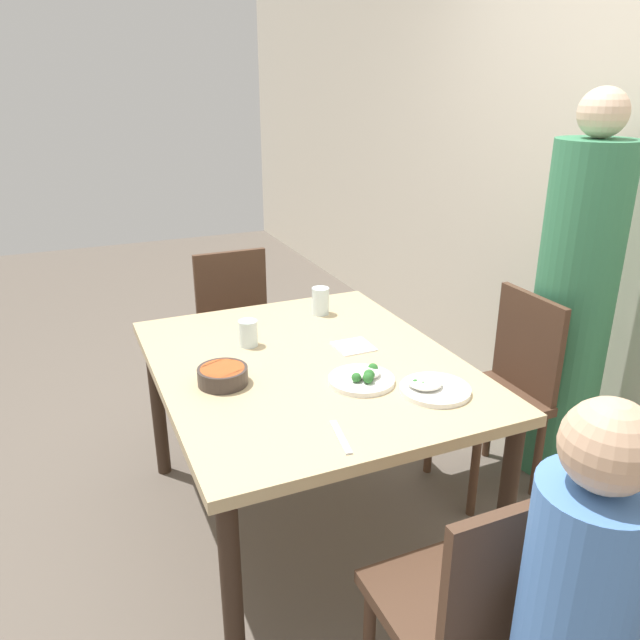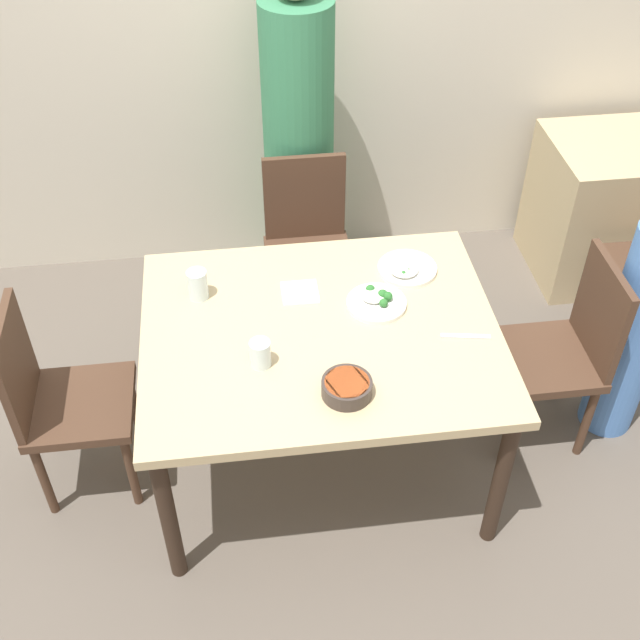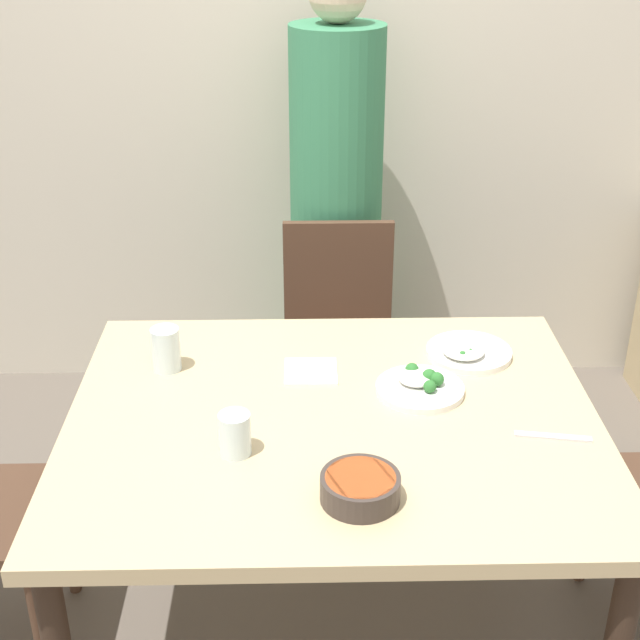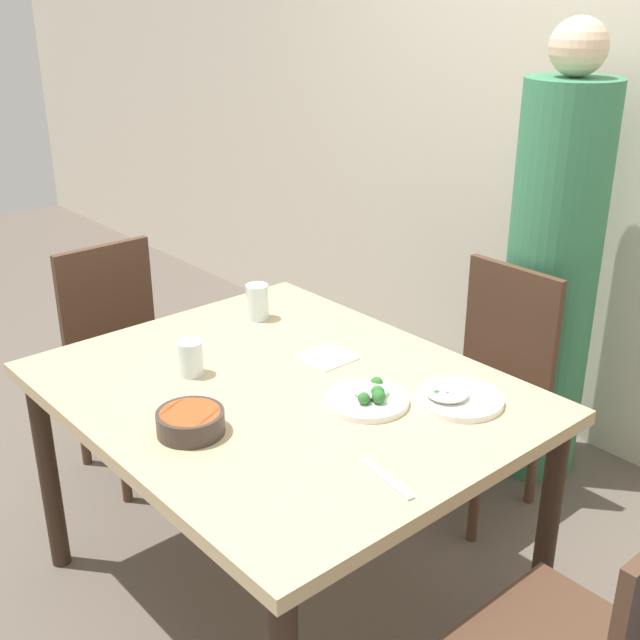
# 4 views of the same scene
# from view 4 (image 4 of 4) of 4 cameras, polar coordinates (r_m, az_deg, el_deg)

# --- Properties ---
(ground_plane) EXTENTS (10.00, 10.00, 0.00)m
(ground_plane) POSITION_cam_4_polar(r_m,az_deg,el_deg) (2.66, -2.38, -18.67)
(ground_plane) COLOR #60564C
(wall_back) EXTENTS (10.00, 0.06, 2.70)m
(wall_back) POSITION_cam_4_polar(r_m,az_deg,el_deg) (3.20, 19.69, 14.11)
(wall_back) COLOR beige
(wall_back) RESTS_ON ground_plane
(dining_table) EXTENTS (1.31, 1.07, 0.73)m
(dining_table) POSITION_cam_4_polar(r_m,az_deg,el_deg) (2.29, -2.65, -6.35)
(dining_table) COLOR tan
(dining_table) RESTS_ON ground_plane
(chair_adult_spot) EXTENTS (0.40, 0.40, 0.87)m
(chair_adult_spot) POSITION_cam_4_polar(r_m,az_deg,el_deg) (2.90, 11.74, -4.24)
(chair_adult_spot) COLOR #4C3323
(chair_adult_spot) RESTS_ON ground_plane
(chair_empty_left) EXTENTS (0.40, 0.40, 0.87)m
(chair_empty_left) POSITION_cam_4_polar(r_m,az_deg,el_deg) (3.14, -13.64, -2.28)
(chair_empty_left) COLOR #4C3323
(chair_empty_left) RESTS_ON ground_plane
(person_adult) EXTENTS (0.33, 0.33, 1.67)m
(person_adult) POSITION_cam_4_polar(r_m,az_deg,el_deg) (3.04, 16.12, 2.91)
(person_adult) COLOR #387F56
(person_adult) RESTS_ON ground_plane
(bowl_curry) EXTENTS (0.17, 0.17, 0.06)m
(bowl_curry) POSITION_cam_4_polar(r_m,az_deg,el_deg) (2.04, -9.19, -7.13)
(bowl_curry) COLOR #3D332D
(bowl_curry) RESTS_ON dining_table
(plate_rice_adult) EXTENTS (0.24, 0.24, 0.04)m
(plate_rice_adult) POSITION_cam_4_polar(r_m,az_deg,el_deg) (2.19, 9.64, -5.45)
(plate_rice_adult) COLOR white
(plate_rice_adult) RESTS_ON dining_table
(plate_rice_child) EXTENTS (0.23, 0.23, 0.06)m
(plate_rice_child) POSITION_cam_4_polar(r_m,az_deg,el_deg) (2.16, 3.46, -5.51)
(plate_rice_child) COLOR white
(plate_rice_child) RESTS_ON dining_table
(glass_water_tall) EXTENTS (0.07, 0.07, 0.10)m
(glass_water_tall) POSITION_cam_4_polar(r_m,az_deg,el_deg) (2.32, -9.20, -2.69)
(glass_water_tall) COLOR silver
(glass_water_tall) RESTS_ON dining_table
(glass_water_short) EXTENTS (0.08, 0.08, 0.12)m
(glass_water_short) POSITION_cam_4_polar(r_m,az_deg,el_deg) (2.68, -4.48, 1.30)
(glass_water_short) COLOR silver
(glass_water_short) RESTS_ON dining_table
(napkin_folded) EXTENTS (0.14, 0.14, 0.01)m
(napkin_folded) POSITION_cam_4_polar(r_m,az_deg,el_deg) (2.41, 0.55, -2.66)
(napkin_folded) COLOR white
(napkin_folded) RESTS_ON dining_table
(fork_steel) EXTENTS (0.18, 0.05, 0.01)m
(fork_steel) POSITION_cam_4_polar(r_m,az_deg,el_deg) (1.86, 4.82, -11.19)
(fork_steel) COLOR silver
(fork_steel) RESTS_ON dining_table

